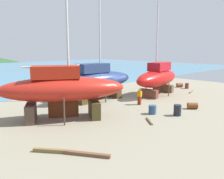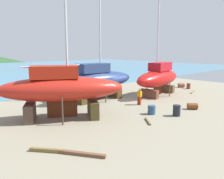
# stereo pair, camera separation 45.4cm
# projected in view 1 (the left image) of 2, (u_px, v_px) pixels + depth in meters

# --- Properties ---
(ground_plane) EXTENTS (42.39, 42.39, 0.00)m
(ground_plane) POSITION_uv_depth(u_px,v_px,m) (141.00, 103.00, 24.48)
(ground_plane) COLOR gray
(sailboat_mid_port) EXTENTS (9.50, 4.30, 15.26)m
(sailboat_mid_port) POSITION_uv_depth(u_px,v_px,m) (158.00, 77.00, 28.38)
(sailboat_mid_port) COLOR brown
(sailboat_mid_port) RESTS_ON ground
(sailboat_large_starboard) EXTENTS (10.02, 7.55, 16.72)m
(sailboat_large_starboard) POSITION_uv_depth(u_px,v_px,m) (62.00, 89.00, 18.31)
(sailboat_large_starboard) COLOR #45391C
(sailboat_large_starboard) RESTS_ON ground
(sailboat_small_center) EXTENTS (9.62, 3.23, 15.72)m
(sailboat_small_center) POSITION_uv_depth(u_px,v_px,m) (96.00, 80.00, 25.32)
(sailboat_small_center) COLOR #4F391B
(sailboat_small_center) RESTS_ON ground
(worker) EXTENTS (0.25, 0.45, 1.63)m
(worker) POSITION_uv_depth(u_px,v_px,m) (140.00, 96.00, 23.46)
(worker) COLOR maroon
(worker) RESTS_ON ground
(barrel_tipped_center) EXTENTS (1.05, 0.99, 0.62)m
(barrel_tipped_center) POSITION_uv_depth(u_px,v_px,m) (180.00, 85.00, 34.29)
(barrel_tipped_center) COLOR brown
(barrel_tipped_center) RESTS_ON ground
(barrel_by_slipway) EXTENTS (0.63, 0.63, 0.79)m
(barrel_by_slipway) POSITION_uv_depth(u_px,v_px,m) (187.00, 86.00, 33.05)
(barrel_by_slipway) COLOR brown
(barrel_by_slipway) RESTS_ON ground
(barrel_rust_mid) EXTENTS (1.04, 1.05, 0.59)m
(barrel_rust_mid) POSITION_uv_depth(u_px,v_px,m) (192.00, 106.00, 21.87)
(barrel_rust_mid) COLOR brown
(barrel_rust_mid) RESTS_ON ground
(barrel_ochre) EXTENTS (0.75, 0.75, 0.77)m
(barrel_ochre) POSITION_uv_depth(u_px,v_px,m) (152.00, 110.00, 20.16)
(barrel_ochre) COLOR navy
(barrel_ochre) RESTS_ON ground
(barrel_tipped_left) EXTENTS (0.85, 0.85, 0.93)m
(barrel_tipped_left) POSITION_uv_depth(u_px,v_px,m) (177.00, 110.00, 19.66)
(barrel_tipped_left) COLOR #20232B
(barrel_tipped_left) RESTS_ON ground
(barrel_tipped_right) EXTENTS (0.85, 0.72, 0.63)m
(barrel_tipped_right) POSITION_uv_depth(u_px,v_px,m) (153.00, 85.00, 34.13)
(barrel_tipped_right) COLOR olive
(barrel_tipped_right) RESTS_ON ground
(timber_short_cross) EXTENTS (1.89, 0.72, 0.13)m
(timber_short_cross) POSITION_uv_depth(u_px,v_px,m) (191.00, 92.00, 30.32)
(timber_short_cross) COLOR brown
(timber_short_cross) RESTS_ON ground
(timber_plank_far) EXTENTS (1.19, 1.40, 0.12)m
(timber_plank_far) POSITION_uv_depth(u_px,v_px,m) (149.00, 121.00, 18.03)
(timber_plank_far) COLOR brown
(timber_plank_far) RESTS_ON ground
(timber_long_aft) EXTENTS (1.83, 2.68, 0.18)m
(timber_long_aft) POSITION_uv_depth(u_px,v_px,m) (83.00, 154.00, 12.35)
(timber_long_aft) COLOR brown
(timber_long_aft) RESTS_ON ground
(timber_plank_near) EXTENTS (1.41, 1.71, 0.20)m
(timber_plank_near) POSITION_uv_depth(u_px,v_px,m) (51.00, 151.00, 12.68)
(timber_plank_near) COLOR brown
(timber_plank_near) RESTS_ON ground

